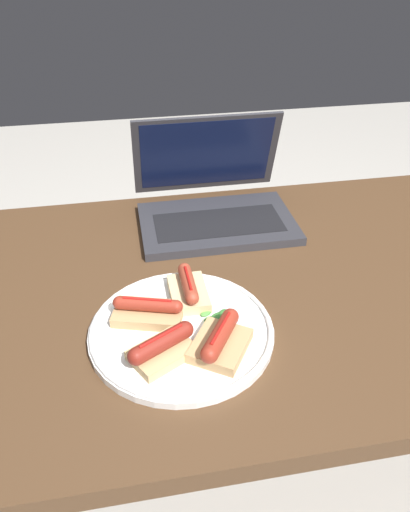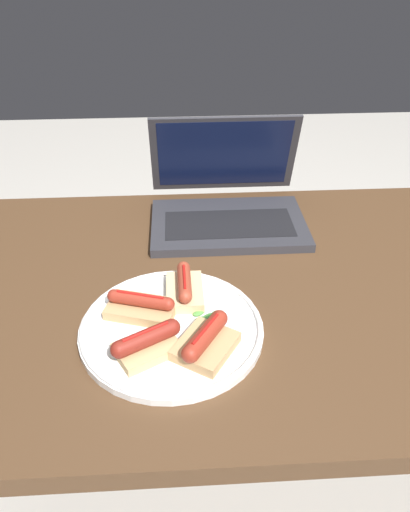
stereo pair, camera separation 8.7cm
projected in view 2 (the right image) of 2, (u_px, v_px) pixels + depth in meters
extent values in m
plane|color=#B7B2A8|center=(272.00, 497.00, 1.32)|extent=(6.00, 6.00, 0.00)
cube|color=#4C331E|center=(300.00, 290.00, 0.92)|extent=(1.49, 0.72, 0.04)
cylinder|color=#4C331E|center=(15.00, 339.00, 1.32)|extent=(0.05, 0.05, 0.68)
cube|color=#2D2D33|center=(228.00, 225.00, 1.06)|extent=(0.33, 0.21, 0.02)
cube|color=black|center=(229.00, 224.00, 1.04)|extent=(0.27, 0.11, 0.00)
cube|color=#2D2D33|center=(224.00, 154.00, 1.11)|extent=(0.33, 0.06, 0.19)
cube|color=#0C1433|center=(224.00, 154.00, 1.11)|extent=(0.29, 0.05, 0.17)
cylinder|color=white|center=(172.00, 329.00, 0.80)|extent=(0.29, 0.29, 0.01)
torus|color=white|center=(171.00, 326.00, 0.79)|extent=(0.29, 0.29, 0.01)
cube|color=tan|center=(141.00, 309.00, 0.82)|extent=(0.12, 0.09, 0.02)
cylinder|color=maroon|center=(141.00, 300.00, 0.80)|extent=(0.09, 0.05, 0.02)
sphere|color=maroon|center=(114.00, 296.00, 0.81)|extent=(0.02, 0.02, 0.02)
sphere|color=maroon|center=(168.00, 304.00, 0.80)|extent=(0.02, 0.02, 0.02)
cylinder|color=red|center=(140.00, 295.00, 0.80)|extent=(0.08, 0.03, 0.01)
cube|color=tan|center=(205.00, 346.00, 0.75)|extent=(0.11, 0.12, 0.02)
cylinder|color=maroon|center=(205.00, 335.00, 0.73)|extent=(0.07, 0.09, 0.03)
sphere|color=maroon|center=(190.00, 354.00, 0.70)|extent=(0.03, 0.03, 0.03)
sphere|color=maroon|center=(219.00, 318.00, 0.76)|extent=(0.03, 0.03, 0.03)
cylinder|color=red|center=(205.00, 329.00, 0.73)|extent=(0.04, 0.06, 0.01)
cube|color=tan|center=(147.00, 348.00, 0.74)|extent=(0.11, 0.10, 0.02)
cylinder|color=maroon|center=(146.00, 338.00, 0.73)|extent=(0.09, 0.07, 0.03)
sphere|color=maroon|center=(119.00, 350.00, 0.71)|extent=(0.03, 0.03, 0.03)
sphere|color=maroon|center=(172.00, 327.00, 0.75)|extent=(0.03, 0.03, 0.03)
cylinder|color=red|center=(145.00, 332.00, 0.72)|extent=(0.07, 0.04, 0.01)
cube|color=#D6B784|center=(185.00, 292.00, 0.85)|extent=(0.06, 0.10, 0.02)
cylinder|color=#9E3D28|center=(184.00, 282.00, 0.84)|extent=(0.02, 0.08, 0.02)
sphere|color=#9E3D28|center=(184.00, 269.00, 0.87)|extent=(0.02, 0.02, 0.02)
sphere|color=#9E3D28|center=(185.00, 297.00, 0.81)|extent=(0.02, 0.02, 0.02)
cylinder|color=red|center=(184.00, 277.00, 0.83)|extent=(0.01, 0.07, 0.01)
ellipsoid|color=#4C8E3D|center=(198.00, 313.00, 0.82)|extent=(0.02, 0.02, 0.01)
ellipsoid|color=#2D662D|center=(203.00, 320.00, 0.80)|extent=(0.03, 0.02, 0.01)
ellipsoid|color=#387A33|center=(209.00, 317.00, 0.81)|extent=(0.03, 0.03, 0.01)
ellipsoid|color=#2D662D|center=(206.00, 326.00, 0.79)|extent=(0.02, 0.03, 0.01)
ellipsoid|color=#387A33|center=(216.00, 328.00, 0.79)|extent=(0.03, 0.02, 0.01)
ellipsoid|color=#709E4C|center=(208.00, 332.00, 0.78)|extent=(0.02, 0.02, 0.01)
ellipsoid|color=#709E4C|center=(209.00, 328.00, 0.79)|extent=(0.03, 0.03, 0.01)
ellipsoid|color=#2D662D|center=(213.00, 320.00, 0.80)|extent=(0.03, 0.03, 0.01)
ellipsoid|color=#387A33|center=(215.00, 315.00, 0.81)|extent=(0.03, 0.03, 0.01)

